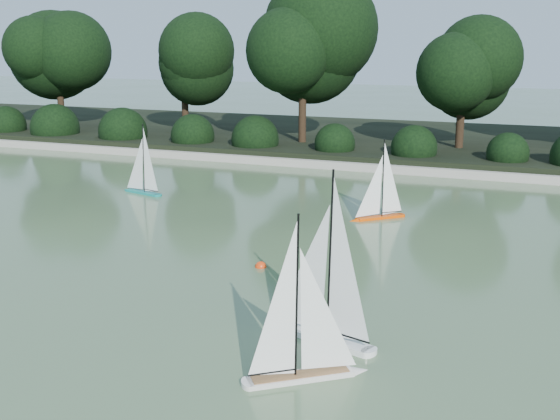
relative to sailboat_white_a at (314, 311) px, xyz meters
name	(u,v)px	position (x,y,z in m)	size (l,w,h in m)	color
ground	(222,314)	(-1.15, 0.23, -0.29)	(80.00, 80.00, 0.00)	#3F5734
pond_coping	(398,169)	(-1.15, 9.23, -0.20)	(40.00, 0.35, 0.18)	gray
far_bank	(430,143)	(-1.15, 13.23, -0.14)	(40.00, 8.00, 0.30)	black
tree_line	(474,52)	(0.08, 11.66, 2.35)	(26.31, 3.93, 4.39)	black
shrub_hedge	(407,148)	(-1.15, 10.13, 0.16)	(29.10, 1.10, 1.10)	black
sailboat_white_a	(314,311)	(0.00, 0.00, 0.00)	(1.34, 0.58, 1.85)	white
sailboat_white_b	(310,352)	(0.25, -0.84, -0.04)	(1.03, 0.85, 1.63)	silver
sailboat_orange	(376,206)	(-0.61, 4.96, -0.07)	(0.86, 0.80, 1.43)	#E94803
sailboat_teal	(140,182)	(-5.41, 5.26, -0.06)	(1.06, 0.44, 1.45)	#127C76
race_buoy	(261,267)	(-1.39, 1.88, -0.29)	(0.15, 0.15, 0.15)	red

